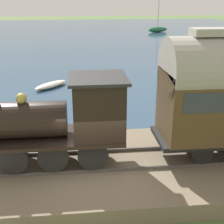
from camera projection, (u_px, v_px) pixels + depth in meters
ground_plane at (96, 183)px, 10.95m from camera, size 200.00×200.00×0.00m
harbor_water at (81, 36)px, 51.56m from camera, size 80.00×80.00×0.01m
rail_embankment at (95, 169)px, 11.29m from camera, size 5.57×56.00×0.69m
steam_locomotive at (63, 117)px, 10.46m from camera, size 2.03×5.34×3.47m
sailboat_green at (158, 29)px, 57.13m from camera, size 2.47×4.24×6.29m
rowboat_far_out at (51, 85)px, 22.35m from camera, size 2.77×2.57×0.37m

